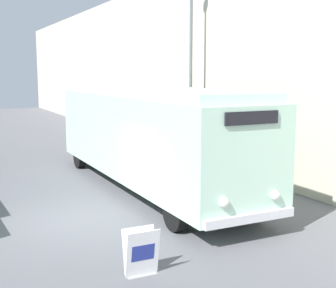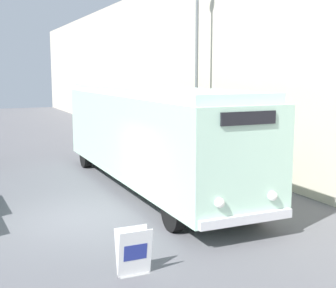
{
  "view_description": "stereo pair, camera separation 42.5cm",
  "coord_description": "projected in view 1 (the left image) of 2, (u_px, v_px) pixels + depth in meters",
  "views": [
    {
      "loc": [
        -2.76,
        -11.23,
        3.69
      ],
      "look_at": [
        2.55,
        -0.45,
        1.85
      ],
      "focal_mm": 50.0,
      "sensor_mm": 36.0,
      "label": 1
    },
    {
      "loc": [
        -2.37,
        -11.41,
        3.69
      ],
      "look_at": [
        2.55,
        -0.45,
        1.85
      ],
      "focal_mm": 50.0,
      "sensor_mm": 36.0,
      "label": 2
    }
  ],
  "objects": [
    {
      "name": "building_wall_right",
      "position": [
        158.0,
        67.0,
        23.11
      ],
      "size": [
        0.3,
        60.0,
        7.99
      ],
      "color": "beige",
      "rests_on": "ground_plane"
    },
    {
      "name": "sign_board",
      "position": [
        141.0,
        253.0,
        8.55
      ],
      "size": [
        0.64,
        0.33,
        0.88
      ],
      "color": "gray",
      "rests_on": "ground_plane"
    },
    {
      "name": "vintage_bus",
      "position": [
        147.0,
        132.0,
        14.86
      ],
      "size": [
        2.45,
        11.17,
        3.24
      ],
      "color": "black",
      "rests_on": "ground_plane"
    },
    {
      "name": "ground_plane",
      "position": [
        69.0,
        221.0,
        11.72
      ],
      "size": [
        80.0,
        80.0,
        0.0
      ],
      "primitive_type": "plane",
      "color": "#56565B"
    },
    {
      "name": "streetlamp",
      "position": [
        191.0,
        46.0,
        18.02
      ],
      "size": [
        0.36,
        0.36,
        7.41
      ],
      "color": "#595E60",
      "rests_on": "ground_plane"
    }
  ]
}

